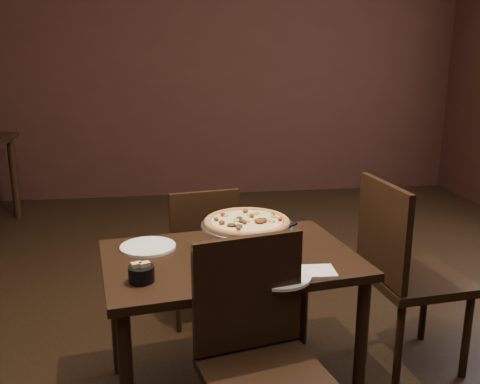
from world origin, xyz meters
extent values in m
cube|color=black|center=(0.00, 0.00, -0.01)|extent=(6.00, 7.00, 0.02)
cube|color=black|center=(0.00, 3.51, 1.40)|extent=(6.00, 0.02, 2.80)
cube|color=black|center=(0.07, -0.08, 0.67)|extent=(1.19, 0.88, 0.04)
cylinder|color=black|center=(0.61, -0.31, 0.32)|extent=(0.05, 0.05, 0.65)
cylinder|color=black|center=(-0.46, 0.16, 0.32)|extent=(0.05, 0.05, 0.65)
cylinder|color=black|center=(0.52, 0.30, 0.32)|extent=(0.05, 0.05, 0.65)
cylinder|color=black|center=(-1.61, 2.87, 0.39)|extent=(0.07, 0.07, 0.77)
cylinder|color=silver|center=(0.15, -0.04, 0.69)|extent=(0.14, 0.14, 0.01)
cylinder|color=silver|center=(0.15, -0.04, 0.75)|extent=(0.03, 0.03, 0.11)
cylinder|color=silver|center=(0.15, -0.04, 0.81)|extent=(0.10, 0.10, 0.01)
cylinder|color=gray|center=(0.15, -0.04, 0.81)|extent=(0.40, 0.40, 0.01)
torus|color=gray|center=(0.15, -0.04, 0.81)|extent=(0.41, 0.41, 0.01)
cylinder|color=brown|center=(0.15, -0.04, 0.82)|extent=(0.37, 0.37, 0.01)
torus|color=brown|center=(0.15, -0.04, 0.83)|extent=(0.38, 0.38, 0.03)
cylinder|color=#D6BA75|center=(0.15, -0.04, 0.83)|extent=(0.32, 0.32, 0.01)
cylinder|color=beige|center=(0.04, -0.24, 0.72)|extent=(0.05, 0.05, 0.07)
cylinder|color=silver|center=(0.04, -0.24, 0.76)|extent=(0.06, 0.06, 0.02)
ellipsoid|color=silver|center=(0.04, -0.24, 0.78)|extent=(0.03, 0.03, 0.01)
cylinder|color=maroon|center=(-0.05, -0.28, 0.72)|extent=(0.05, 0.05, 0.07)
cylinder|color=silver|center=(-0.05, -0.28, 0.76)|extent=(0.05, 0.05, 0.02)
ellipsoid|color=silver|center=(-0.05, -0.28, 0.77)|extent=(0.03, 0.03, 0.01)
cylinder|color=black|center=(-0.30, -0.29, 0.72)|extent=(0.10, 0.10, 0.06)
cube|color=#D7B87C|center=(-0.32, -0.29, 0.73)|extent=(0.05, 0.04, 0.07)
cube|color=#D7B87C|center=(-0.29, -0.29, 0.73)|extent=(0.05, 0.04, 0.07)
cube|color=silver|center=(0.41, -0.32, 0.69)|extent=(0.13, 0.13, 0.01)
cylinder|color=white|center=(-0.29, 0.07, 0.69)|extent=(0.25, 0.25, 0.01)
cylinder|color=white|center=(0.24, -0.34, 0.69)|extent=(0.25, 0.25, 0.01)
cone|color=silver|center=(0.33, -0.11, 0.82)|extent=(0.14, 0.14, 0.00)
cylinder|color=black|center=(0.33, -0.11, 0.82)|extent=(0.09, 0.09, 0.02)
cube|color=black|center=(-0.02, 0.69, 0.39)|extent=(0.44, 0.44, 0.04)
cube|color=black|center=(0.01, 0.52, 0.62)|extent=(0.38, 0.09, 0.40)
cylinder|color=black|center=(0.11, 0.87, 0.19)|extent=(0.03, 0.03, 0.38)
cylinder|color=black|center=(-0.20, 0.82, 0.19)|extent=(0.03, 0.03, 0.38)
cylinder|color=black|center=(0.16, 0.56, 0.19)|extent=(0.03, 0.03, 0.38)
cylinder|color=black|center=(-0.15, 0.51, 0.19)|extent=(0.03, 0.03, 0.38)
cube|color=black|center=(0.14, -0.65, 0.44)|extent=(0.51, 0.51, 0.04)
cube|color=black|center=(0.09, -0.46, 0.69)|extent=(0.42, 0.12, 0.45)
cube|color=black|center=(1.02, 0.04, 0.46)|extent=(0.49, 0.49, 0.04)
cube|color=black|center=(0.82, 0.02, 0.73)|extent=(0.08, 0.45, 0.47)
cylinder|color=black|center=(1.22, -0.12, 0.22)|extent=(0.04, 0.04, 0.44)
cylinder|color=black|center=(1.18, 0.24, 0.22)|extent=(0.04, 0.04, 0.44)
cylinder|color=black|center=(0.86, -0.16, 0.22)|extent=(0.04, 0.04, 0.44)
cylinder|color=black|center=(0.82, 0.21, 0.22)|extent=(0.04, 0.04, 0.44)
camera|label=1|loc=(-0.19, -2.26, 1.57)|focal=40.00mm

